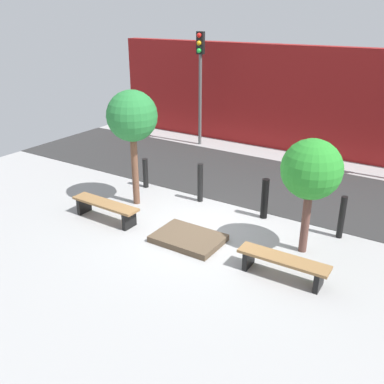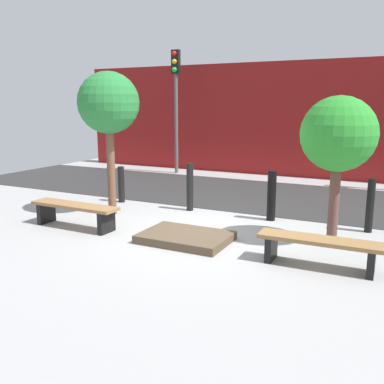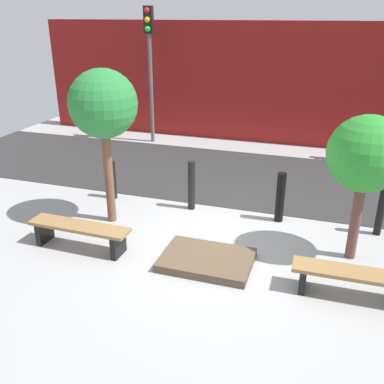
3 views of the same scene
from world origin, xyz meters
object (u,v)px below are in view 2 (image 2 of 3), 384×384
Objects in this scene: bollard_far_left at (121,184)px; traffic_light_west at (176,90)px; bollard_left at (190,187)px; bench_right at (319,246)px; bollard_right at (370,206)px; bollard_center at (272,196)px; bench_left at (75,211)px; tree_behind_right_bench at (338,135)px; tree_behind_left_bench at (109,105)px; planter_bed at (185,237)px.

bollard_far_left is 0.21× the size of traffic_light_west.
bench_right is at bearing -34.41° from bollard_left.
bollard_right reaches higher than bollard_far_left.
bench_right is at bearing -58.35° from bollard_center.
bench_left is at bearing -156.53° from bollard_right.
traffic_light_west is at bearing 130.90° from bench_right.
tree_behind_right_bench is 2.33× the size of bollard_left.
bench_right is 0.59× the size of tree_behind_left_bench.
tree_behind_left_bench reaches higher than bollard_left.
planter_bed is at bearing -114.84° from bollard_center.
bollard_far_left is 0.86× the size of bollard_right.
bollard_center is (-1.38, 2.25, 0.20)m from bench_right.
planter_bed is 1.49× the size of bollard_right.
bollard_right is at bearing 35.75° from planter_bed.
bench_left is 2.36m from planter_bed.
bench_left is 1.24× the size of planter_bed.
bollard_right is (3.79, 0.00, -0.03)m from bollard_left.
bench_left is at bearing -165.61° from tree_behind_right_bench.
bollard_center is (0.95, 2.05, 0.45)m from planter_bed.
traffic_light_west is at bearing 103.19° from bench_left.
bollard_right is at bearing 0.00° from bollard_left.
bench_right is 1.67× the size of bollard_left.
bollard_center is at bearing 35.34° from bench_left.
tree_behind_left_bench is 1.21× the size of tree_behind_right_bench.
planter_bed is (2.33, 0.20, -0.27)m from bench_left.
bollard_right reaches higher than bench_left.
bollard_left is (-0.95, 2.05, 0.47)m from planter_bed.
tree_behind_left_bench is 2.98× the size of bollard_right.
tree_behind_right_bench is (4.66, 1.20, 1.53)m from bench_left.
bench_right is 1.76× the size of bollard_right.
bollard_left is at bearing 114.84° from planter_bed.
traffic_light_west reaches higher than bollard_center.
bollard_far_left reaches higher than bench_right.
bollard_far_left reaches higher than planter_bed.
planter_bed is at bearing -35.75° from bollard_far_left.
bollard_left is 5.93m from traffic_light_west.
bollard_far_left is (-0.51, 2.25, 0.10)m from bench_left.
tree_behind_right_bench is (2.33, 1.00, 1.80)m from planter_bed.
traffic_light_west is at bearing 119.80° from planter_bed.
planter_bed is 2.30m from bollard_left.
bench_left is at bearing -145.59° from bollard_center.
traffic_light_west is (-3.83, 6.68, 2.78)m from planter_bed.
planter_bed is at bearing -156.86° from tree_behind_right_bench.
bollard_right is (0.51, 2.25, 0.19)m from bench_right.
traffic_light_west is (-2.88, 4.64, 2.31)m from bollard_left.
bollard_center is 7.05m from traffic_light_west.
bench_left is at bearing -175.10° from planter_bed.
bollard_left is at bearing 180.00° from bollard_center.
tree_behind_right_bench is at bearing 89.07° from bench_right.
bench_right is 9.58m from traffic_light_west.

